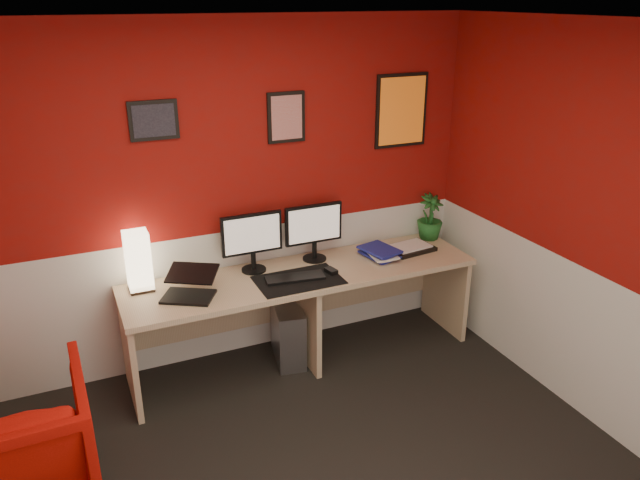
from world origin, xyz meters
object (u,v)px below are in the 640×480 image
Objects in this scene: zen_tray at (410,248)px; potted_plant at (430,217)px; desk at (304,317)px; monitor_left at (252,234)px; laptop at (187,283)px; shoji_lamp at (138,263)px; armchair at (14,447)px; pc_tower at (288,332)px; monitor_right at (314,224)px.

zen_tray is 0.36m from potted_plant.
monitor_left is at bearing 150.92° from desk.
monitor_left reaches higher than laptop.
laptop is 0.94× the size of zen_tray.
shoji_lamp reaches higher than armchair.
pc_tower is at bearing 39.57° from laptop.
monitor_left reaches higher than zen_tray.
desk is 7.88× the size of laptop.
potted_plant reaches higher than zen_tray.
zen_tray is at bearing -6.03° from monitor_left.
shoji_lamp is at bearing 179.56° from monitor_right.
shoji_lamp is at bearing 178.77° from monitor_left.
monitor_left is at bearing 173.97° from zen_tray.
potted_plant is at bearing 9.42° from desk.
potted_plant is (0.28, 0.16, 0.17)m from zen_tray.
desk is 0.18m from pc_tower.
armchair is at bearing -147.06° from pc_tower.
desk is 6.95× the size of potted_plant.
laptop reaches higher than armchair.
laptop is 0.98m from pc_tower.
monitor_left reaches higher than shoji_lamp.
pc_tower is at bearing -173.80° from potted_plant.
monitor_left is at bearing 161.36° from pc_tower.
shoji_lamp reaches higher than desk.
potted_plant reaches higher than pc_tower.
zen_tray is at bearing -150.39° from potted_plant.
armchair is at bearing -160.40° from desk.
shoji_lamp is 1.29m from monitor_right.
potted_plant is at bearing 0.91° from monitor_left.
laptop is 1.36m from armchair.
monitor_left is 1.53m from potted_plant.
shoji_lamp is 0.38m from laptop.
laptop is (-0.85, -0.06, 0.47)m from desk.
armchair reaches higher than pc_tower.
monitor_right reaches higher than armchair.
armchair is (-3.17, -0.90, -0.55)m from potted_plant.
monitor_right reaches higher than potted_plant.
pc_tower is (-0.11, 0.06, -0.14)m from desk.
monitor_right is (1.29, -0.01, 0.09)m from shoji_lamp.
laptop is 0.73× the size of pc_tower.
monitor_left is 0.71× the size of armchair.
laptop reaches higher than pc_tower.
shoji_lamp is 1.07× the size of potted_plant.
shoji_lamp is (-1.12, 0.19, 0.56)m from desk.
shoji_lamp reaches higher than potted_plant.
shoji_lamp reaches higher than zen_tray.
monitor_right reaches higher than desk.
potted_plant is (1.04, 0.02, -0.10)m from monitor_right.
shoji_lamp is 0.81m from monitor_left.
monitor_right is 1.55× the size of potted_plant.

